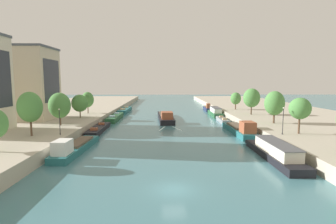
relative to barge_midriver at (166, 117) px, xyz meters
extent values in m
plane|color=#42757F|center=(0.70, -49.68, -0.99)|extent=(400.00, 400.00, 0.00)
cube|color=#B2A893|center=(-34.94, 5.32, 0.03)|extent=(36.00, 170.00, 2.04)
cube|color=#B2A893|center=(36.34, 5.32, 0.03)|extent=(36.00, 170.00, 2.04)
cube|color=black|center=(-0.04, 0.70, -0.35)|extent=(5.11, 20.92, 1.28)
cube|color=black|center=(-0.67, 11.40, -0.22)|extent=(3.78, 1.48, 1.01)
cube|color=black|center=(-0.04, 0.70, 0.33)|extent=(5.19, 20.93, 0.06)
cube|color=#9E5133|center=(0.37, -6.34, 1.28)|extent=(3.17, 4.31, 1.84)
cube|color=black|center=(0.25, -4.26, 1.55)|extent=(2.34, 0.17, 0.52)
cube|color=brown|center=(-0.16, 2.77, 0.54)|extent=(3.67, 10.94, 0.36)
cylinder|color=#232328|center=(0.91, -5.47, 0.91)|extent=(0.07, 0.07, 1.10)
cube|color=silver|center=(2.69, -13.85, -0.97)|extent=(2.33, 5.78, 0.03)
cube|color=silver|center=(-0.91, -14.06, -0.97)|extent=(1.67, 5.93, 0.03)
cube|color=#23666B|center=(-14.64, -34.31, -0.50)|extent=(3.39, 15.28, 0.98)
cube|color=#23666B|center=(-14.33, -26.38, -0.40)|extent=(2.70, 1.32, 0.85)
cube|color=#23666B|center=(-14.64, -34.31, 0.02)|extent=(3.44, 15.28, 0.06)
cube|color=white|center=(-14.84, -39.47, 1.04)|extent=(2.22, 3.12, 1.96)
cube|color=black|center=(-14.78, -37.94, 1.33)|extent=(1.68, 0.10, 0.55)
cube|color=brown|center=(-14.58, -32.79, 0.23)|extent=(2.49, 7.97, 0.36)
cylinder|color=#232328|center=(-14.40, -38.88, 0.60)|extent=(0.07, 0.07, 1.10)
cube|color=black|center=(-15.33, -17.25, -0.48)|extent=(2.87, 14.52, 1.01)
cube|color=black|center=(-15.46, -9.66, -0.38)|extent=(2.50, 1.26, 0.87)
cube|color=black|center=(-15.33, -17.25, 0.05)|extent=(2.93, 14.52, 0.06)
cube|color=#9E5133|center=(-15.38, -14.06, 0.28)|extent=(1.32, 0.92, 0.40)
cube|color=#9E5133|center=(-15.25, -21.30, 0.32)|extent=(1.46, 1.13, 0.48)
cylinder|color=#232328|center=(-14.86, -21.59, 0.63)|extent=(0.07, 0.07, 1.10)
cube|color=#235633|center=(-15.02, 0.80, -0.34)|extent=(2.81, 15.42, 1.30)
cube|color=#235633|center=(-15.08, 8.85, -0.21)|extent=(2.57, 1.29, 1.02)
cube|color=#235633|center=(-15.02, 0.80, 0.34)|extent=(2.86, 15.42, 0.06)
cube|color=#9EBCD6|center=(-15.05, 4.19, 0.57)|extent=(1.35, 0.91, 0.40)
cube|color=#9EBCD6|center=(-14.99, -3.51, 0.61)|extent=(1.49, 1.11, 0.48)
cylinder|color=#232328|center=(-14.58, -3.82, 0.92)|extent=(0.07, 0.07, 1.10)
cube|color=#23666B|center=(-15.05, 20.65, -0.35)|extent=(3.28, 15.53, 1.27)
cube|color=#23666B|center=(-14.93, 28.75, -0.23)|extent=(2.92, 1.30, 1.00)
cube|color=#23666B|center=(-15.05, 20.65, 0.31)|extent=(3.34, 15.53, 0.06)
cube|color=tan|center=(-15.00, 24.06, 0.54)|extent=(1.54, 0.92, 0.40)
cube|color=tan|center=(-15.12, 16.32, 0.58)|extent=(1.70, 1.12, 0.48)
cylinder|color=#232328|center=(-14.66, 16.00, 0.89)|extent=(0.07, 0.07, 1.10)
cube|color=black|center=(15.84, -38.76, -0.49)|extent=(3.30, 16.02, 1.00)
cube|color=black|center=(15.77, -30.42, -0.39)|extent=(3.03, 1.24, 0.86)
cube|color=black|center=(15.84, -38.76, 0.04)|extent=(3.36, 16.02, 0.06)
cube|color=beige|center=(15.84, -39.56, 0.83)|extent=(2.69, 10.26, 1.52)
cube|color=#4C4C51|center=(15.84, -39.56, 1.63)|extent=(2.88, 10.56, 0.08)
cylinder|color=#232328|center=(16.35, -43.56, 0.62)|extent=(0.07, 0.07, 1.10)
cube|color=#23666B|center=(16.03, -19.79, -0.41)|extent=(3.72, 16.05, 1.15)
cube|color=#23666B|center=(15.82, -11.45, -0.30)|extent=(3.20, 1.32, 0.94)
cube|color=#23666B|center=(16.03, -19.79, 0.19)|extent=(3.79, 16.05, 0.06)
cube|color=#9E5133|center=(16.16, -25.22, 1.33)|extent=(2.58, 3.25, 2.21)
cube|color=black|center=(16.12, -23.61, 1.66)|extent=(2.00, 0.08, 0.62)
cube|color=brown|center=(15.99, -18.19, 0.40)|extent=(2.80, 8.37, 0.36)
cylinder|color=#232328|center=(16.64, -24.57, 0.77)|extent=(0.07, 0.07, 1.10)
cube|color=gray|center=(15.94, -3.83, -0.48)|extent=(2.25, 10.03, 1.01)
cube|color=gray|center=(16.10, 1.51, -0.38)|extent=(1.90, 1.27, 0.87)
cube|color=gray|center=(15.94, -3.83, 0.06)|extent=(2.29, 10.03, 0.06)
cube|color=tan|center=(16.01, -1.63, 0.29)|extent=(1.01, 0.93, 0.40)
cube|color=tan|center=(15.86, -6.62, 0.33)|extent=(1.11, 1.13, 0.48)
cylinder|color=#232328|center=(16.15, -6.83, 0.64)|extent=(0.07, 0.07, 1.10)
cube|color=#235633|center=(16.51, 9.82, -0.36)|extent=(3.06, 13.35, 1.25)
cube|color=#235633|center=(16.59, 16.83, -0.24)|extent=(2.77, 1.29, 1.00)
cube|color=#235633|center=(16.51, 9.82, 0.30)|extent=(3.11, 13.35, 0.06)
cube|color=white|center=(16.51, 9.15, 1.05)|extent=(2.48, 8.55, 1.45)
cube|color=#4C4C51|center=(16.51, 9.15, 1.81)|extent=(2.66, 8.81, 0.08)
cylinder|color=#232328|center=(16.90, 5.82, 0.88)|extent=(0.07, 0.07, 1.10)
cube|color=#1E284C|center=(16.34, 25.91, -0.40)|extent=(1.96, 10.23, 1.18)
cube|color=#1E284C|center=(16.46, 31.35, -0.28)|extent=(1.68, 1.28, 0.96)
cube|color=#1E284C|center=(16.34, 25.91, 0.23)|extent=(1.99, 10.23, 0.06)
cube|color=#9E5133|center=(16.27, 22.44, 1.15)|extent=(1.35, 2.07, 1.79)
cube|color=black|center=(16.29, 23.47, 1.42)|extent=(1.04, 0.05, 0.50)
cube|color=brown|center=(16.36, 26.93, 0.44)|extent=(1.47, 5.33, 0.36)
cylinder|color=#232328|center=(16.54, 22.85, 0.81)|extent=(0.07, 0.07, 1.10)
cylinder|color=brown|center=(-23.10, -31.65, 2.82)|extent=(0.33, 0.33, 3.55)
ellipsoid|color=#4C8942|center=(-23.10, -31.65, 6.02)|extent=(4.06, 4.06, 5.17)
cylinder|color=brown|center=(-22.41, -20.86, 2.44)|extent=(0.34, 0.34, 2.78)
ellipsoid|color=#4C8942|center=(-22.41, -20.86, 5.30)|extent=(4.51, 4.51, 5.36)
cylinder|color=brown|center=(-22.16, -8.52, 2.29)|extent=(0.28, 0.28, 2.47)
ellipsoid|color=#4C8942|center=(-22.16, -8.52, 4.74)|extent=(4.15, 4.15, 4.44)
cylinder|color=brown|center=(-22.71, 0.36, 2.44)|extent=(0.27, 0.27, 2.79)
ellipsoid|color=#4C8942|center=(-22.71, 0.36, 5.06)|extent=(3.51, 3.51, 4.47)
cylinder|color=brown|center=(23.65, -30.38, 2.79)|extent=(0.33, 0.33, 3.48)
ellipsoid|color=#4C8942|center=(23.65, -30.38, 5.58)|extent=(3.73, 3.73, 3.82)
cylinder|color=brown|center=(24.10, -18.52, 2.55)|extent=(0.40, 0.40, 3.00)
ellipsoid|color=#4C8942|center=(24.10, -18.52, 5.53)|extent=(4.33, 4.33, 5.38)
cylinder|color=brown|center=(24.13, -3.07, 2.67)|extent=(0.34, 0.34, 3.24)
ellipsoid|color=#4C8942|center=(24.13, -3.07, 5.74)|extent=(4.60, 4.60, 5.28)
cylinder|color=brown|center=(23.32, 10.38, 2.33)|extent=(0.37, 0.37, 2.57)
ellipsoid|color=#4C8942|center=(23.32, 10.38, 4.72)|extent=(3.42, 3.42, 4.00)
cylinder|color=black|center=(-18.61, -30.64, 3.21)|extent=(0.11, 0.11, 4.33)
sphere|color=#EAE5C6|center=(-18.61, -30.64, 5.51)|extent=(0.28, 0.28, 0.28)
cylinder|color=black|center=(-18.61, -30.64, 1.15)|extent=(0.22, 0.22, 0.20)
cylinder|color=black|center=(20.50, -30.91, 3.32)|extent=(0.11, 0.11, 4.53)
sphere|color=#EAE5C6|center=(20.50, -30.91, 5.72)|extent=(0.28, 0.28, 0.28)
cylinder|color=black|center=(20.50, -30.91, 1.15)|extent=(0.22, 0.22, 0.20)
cube|color=beige|center=(-35.44, -11.08, 9.62)|extent=(15.10, 10.92, 17.14)
cube|color=#4C515B|center=(-35.44, -11.08, 18.43)|extent=(15.56, 11.25, 0.50)
cube|color=#232833|center=(-27.87, -11.08, 10.47)|extent=(0.04, 8.74, 10.28)
camera|label=1|loc=(-0.27, -76.06, 10.32)|focal=28.02mm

